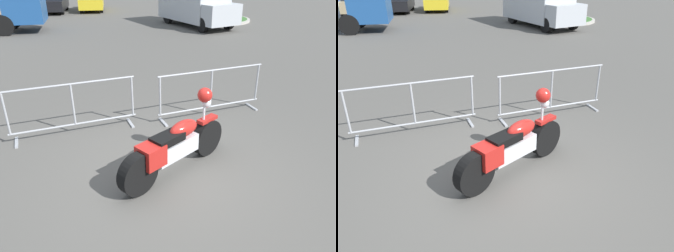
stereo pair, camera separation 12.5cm
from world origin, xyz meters
The scene contains 9 objects.
ground_plane centered at (0.00, 0.00, 0.00)m, with size 120.00×120.00×0.00m, color #54514C.
motorcycle centered at (0.05, 0.03, 0.49)m, with size 2.10×1.23×1.29m.
crowd_barrier_near centered at (-1.43, 1.94, 0.56)m, with size 2.52×0.62×1.07m.
crowd_barrier_far centered at (1.54, 1.94, 0.56)m, with size 2.52×0.62×1.07m.
delivery_van centered at (5.69, 13.24, 1.24)m, with size 3.08×5.32×2.31m.
parked_car_tan centered at (-4.35, 21.24, 0.73)m, with size 2.31×4.43×1.43m.
parked_car_black centered at (-1.70, 21.48, 0.68)m, with size 2.17×4.16×1.35m.
parked_car_yellow centered at (0.95, 21.66, 0.69)m, with size 2.21×4.24×1.37m.
planter_island centered at (7.57, 14.56, 0.17)m, with size 4.03×4.03×0.85m.
Camera 2 is at (-1.33, -4.33, 3.12)m, focal length 35.00 mm.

